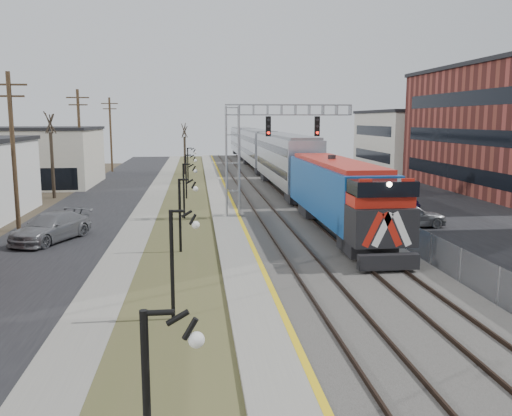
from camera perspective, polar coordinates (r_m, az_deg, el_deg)
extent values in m
cube|color=black|center=(46.88, -16.58, 0.25)|extent=(7.00, 120.00, 0.04)
cube|color=gray|center=(46.28, -11.09, 0.38)|extent=(2.00, 120.00, 0.08)
cube|color=#4D4E29|center=(46.13, -7.38, 0.44)|extent=(4.00, 120.00, 0.06)
cube|color=gray|center=(46.15, -3.66, 0.61)|extent=(2.00, 120.00, 0.24)
cube|color=#595651|center=(46.65, 2.49, 0.69)|extent=(8.00, 120.00, 0.20)
cube|color=black|center=(49.92, 16.23, 0.80)|extent=(16.00, 120.00, 0.04)
cube|color=gold|center=(46.18, -2.57, 0.79)|extent=(0.24, 120.00, 0.01)
cube|color=#2D2119|center=(46.29, -0.87, 0.85)|extent=(0.08, 120.00, 0.15)
cube|color=#2D2119|center=(46.45, 0.97, 0.88)|extent=(0.08, 120.00, 0.15)
cube|color=#2D2119|center=(46.75, 3.40, 0.92)|extent=(0.08, 120.00, 0.15)
cube|color=#2D2119|center=(47.02, 5.20, 0.95)|extent=(0.08, 120.00, 0.15)
cube|color=#124A95|center=(33.19, 8.75, 1.23)|extent=(3.00, 17.00, 4.25)
cube|color=black|center=(25.39, 13.75, -5.51)|extent=(2.80, 0.50, 0.70)
cube|color=#9DA1A8|center=(52.89, 3.05, 4.88)|extent=(3.00, 22.00, 5.33)
cube|color=#9DA1A8|center=(75.43, 0.22, 6.21)|extent=(3.00, 22.00, 5.33)
cube|color=#9DA1A8|center=(98.09, -1.31, 6.92)|extent=(3.00, 22.00, 5.33)
cube|color=gray|center=(38.79, -2.48, 4.75)|extent=(1.00, 1.00, 8.00)
cube|color=gray|center=(39.15, 3.43, 10.27)|extent=(9.00, 0.80, 0.80)
cube|color=black|center=(38.47, 1.30, 8.59)|extent=(0.35, 0.25, 1.40)
cube|color=black|center=(39.09, 6.45, 8.55)|extent=(0.35, 0.25, 1.40)
cylinder|color=black|center=(19.28, -8.82, -6.07)|extent=(0.14, 0.14, 4.00)
cylinder|color=black|center=(29.04, -8.01, -0.85)|extent=(0.14, 0.14, 4.00)
cylinder|color=black|center=(38.92, -7.61, 1.73)|extent=(0.14, 0.14, 4.00)
cylinder|color=black|center=(48.85, -7.37, 3.26)|extent=(0.14, 0.14, 4.00)
cylinder|color=black|center=(60.80, -7.19, 4.44)|extent=(0.14, 0.14, 4.00)
cylinder|color=#4C3823|center=(37.42, -24.17, 5.31)|extent=(0.28, 0.28, 10.00)
cylinder|color=#4C3823|center=(56.77, -18.05, 6.75)|extent=(0.28, 0.28, 10.00)
cylinder|color=#4C3823|center=(76.46, -15.04, 7.43)|extent=(0.28, 0.28, 10.00)
cube|color=gray|center=(47.38, 7.52, 1.61)|extent=(0.04, 120.00, 1.60)
cube|color=beige|center=(63.30, -22.84, 4.88)|extent=(14.00, 12.00, 6.00)
cube|color=beige|center=(82.57, 17.42, 6.74)|extent=(16.00, 18.00, 8.00)
cylinder|color=#382D23|center=(52.36, -20.64, 4.21)|extent=(0.30, 0.30, 5.95)
cylinder|color=#382D23|center=(70.74, -7.49, 5.47)|extent=(0.30, 0.30, 4.90)
imported|color=navy|center=(43.48, 13.47, 0.71)|extent=(5.60, 2.99, 1.55)
imported|color=slate|center=(37.08, 15.83, -0.79)|extent=(4.87, 2.23, 1.62)
imported|color=#0E4816|center=(49.96, 10.51, 1.85)|extent=(4.66, 2.25, 1.47)
imported|color=slate|center=(33.83, -20.77, -1.97)|extent=(4.43, 6.07, 1.63)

